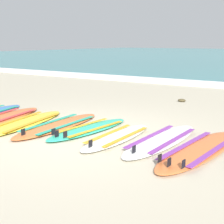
{
  "coord_description": "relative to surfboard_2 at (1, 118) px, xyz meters",
  "views": [
    {
      "loc": [
        3.73,
        -4.64,
        1.69
      ],
      "look_at": [
        0.0,
        1.1,
        0.25
      ],
      "focal_mm": 54.26,
      "sensor_mm": 36.0,
      "label": 1
    }
  ],
  "objects": [
    {
      "name": "ground_plane",
      "position": [
        2.22,
        -0.07,
        -0.04
      ],
      "size": [
        80.0,
        80.0,
        0.0
      ],
      "primitive_type": "plane",
      "color": "#B7AD93"
    },
    {
      "name": "wave_foam_strip",
      "position": [
        2.22,
        8.24,
        0.02
      ],
      "size": [
        80.0,
        1.16,
        0.11
      ],
      "primitive_type": "cube",
      "color": "white",
      "rests_on": "ground"
    },
    {
      "name": "surfboard_2",
      "position": [
        0.0,
        0.0,
        0.0
      ],
      "size": [
        1.15,
        2.66,
        0.18
      ],
      "color": "orange",
      "rests_on": "ground"
    },
    {
      "name": "surfboard_3",
      "position": [
        0.74,
        -0.01,
        0.0
      ],
      "size": [
        1.07,
        2.62,
        0.18
      ],
      "color": "yellow",
      "rests_on": "ground"
    },
    {
      "name": "surfboard_4",
      "position": [
        1.47,
        0.22,
        0.0
      ],
      "size": [
        0.72,
        2.49,
        0.18
      ],
      "color": "orange",
      "rests_on": "ground"
    },
    {
      "name": "surfboard_5",
      "position": [
        2.16,
        0.32,
        0.0
      ],
      "size": [
        0.72,
        2.17,
        0.18
      ],
      "color": "#2DB793",
      "rests_on": "ground"
    },
    {
      "name": "surfboard_6",
      "position": [
        2.9,
        0.15,
        0.0
      ],
      "size": [
        0.53,
        2.05,
        0.18
      ],
      "color": "silver",
      "rests_on": "ground"
    },
    {
      "name": "surfboard_7",
      "position": [
        3.64,
        0.41,
        0.0
      ],
      "size": [
        0.65,
        2.42,
        0.18
      ],
      "color": "white",
      "rests_on": "ground"
    },
    {
      "name": "surfboard_8",
      "position": [
        4.36,
        0.25,
        0.0
      ],
      "size": [
        0.84,
        2.61,
        0.18
      ],
      "color": "orange",
      "rests_on": "ground"
    },
    {
      "name": "seaweed_clump_near_shoreline",
      "position": [
        2.46,
        4.3,
        0.0
      ],
      "size": [
        0.23,
        0.18,
        0.08
      ],
      "primitive_type": "ellipsoid",
      "color": "#4C4228",
      "rests_on": "ground"
    }
  ]
}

